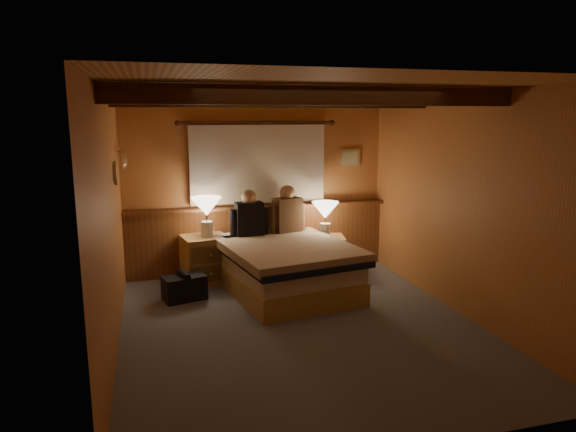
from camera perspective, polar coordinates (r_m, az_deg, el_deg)
name	(u,v)px	position (r m, az deg, el deg)	size (l,w,h in m)	color
floor	(301,326)	(5.43, 1.44, -12.17)	(4.20, 4.20, 0.00)	slate
ceiling	(302,88)	(5.00, 1.58, 14.02)	(4.20, 4.20, 0.00)	#DAA251
wall_back	(257,185)	(7.09, -3.42, 3.42)	(3.60, 3.60, 0.00)	#BF7844
wall_left	(110,223)	(4.88, -19.17, -0.69)	(4.20, 4.20, 0.00)	#BF7844
wall_right	(461,204)	(5.85, 18.63, 1.22)	(4.20, 4.20, 0.00)	#BF7844
wall_front	(402,275)	(3.19, 12.57, -6.44)	(3.60, 3.60, 0.00)	#BF7844
wainscot	(259,237)	(7.16, -3.25, -2.32)	(3.60, 0.23, 0.94)	brown
curtain_window	(258,162)	(6.99, -3.33, 5.96)	(2.18, 0.09, 1.11)	#4B2B12
ceiling_beams	(298,98)	(5.14, 1.07, 12.94)	(3.60, 1.65, 0.16)	#4B2B12
coat_rail	(123,157)	(6.37, -17.84, 6.28)	(0.05, 0.55, 0.24)	white
framed_print	(350,158)	(7.43, 6.89, 6.42)	(0.30, 0.04, 0.25)	tan
bed	(286,267)	(6.34, -0.24, -5.64)	(1.67, 2.01, 0.62)	tan
nightstand_left	(205,259)	(6.78, -9.18, -4.76)	(0.64, 0.59, 0.62)	tan
nightstand_right	(326,256)	(7.03, 4.22, -4.41)	(0.57, 0.53, 0.53)	tan
lamp_left	(206,209)	(6.63, -9.05, 0.78)	(0.39, 0.39, 0.51)	silver
lamp_right	(325,212)	(6.90, 4.15, 0.41)	(0.36, 0.36, 0.48)	silver
person_left	(249,216)	(6.66, -4.33, -0.05)	(0.51, 0.22, 0.62)	black
person_right	(287,212)	(6.85, -0.08, 0.40)	(0.52, 0.30, 0.65)	#4B311E
duffel_bag	(184,287)	(6.24, -11.44, -7.76)	(0.54, 0.40, 0.35)	black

